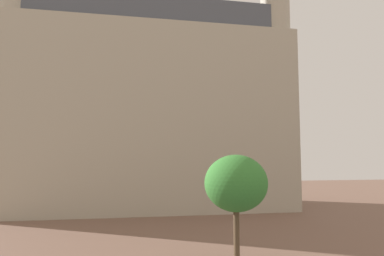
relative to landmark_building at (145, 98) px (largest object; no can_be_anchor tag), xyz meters
name	(u,v)px	position (x,y,z in m)	size (l,w,h in m)	color
landmark_building	(145,98)	(0.00, 0.00, 0.00)	(26.93, 10.49, 35.80)	#B2A893
tree_curb_far	(236,184)	(3.16, -19.18, -7.14)	(2.80, 2.80, 4.95)	brown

